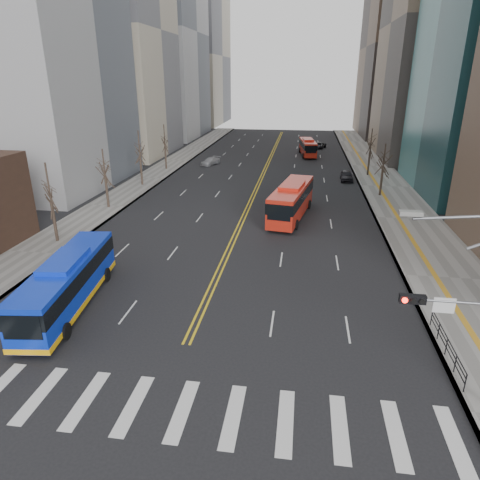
# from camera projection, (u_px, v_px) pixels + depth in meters

# --- Properties ---
(ground) EXTENTS (220.00, 220.00, 0.00)m
(ground) POSITION_uv_depth(u_px,v_px,m) (158.00, 408.00, 19.81)
(ground) COLOR black
(sidewalk_right) EXTENTS (7.00, 130.00, 0.15)m
(sidewalk_right) POSITION_uv_depth(u_px,v_px,m) (385.00, 187.00, 58.94)
(sidewalk_right) COLOR slate
(sidewalk_right) RESTS_ON ground
(sidewalk_left) EXTENTS (5.00, 130.00, 0.15)m
(sidewalk_left) POSITION_uv_depth(u_px,v_px,m) (149.00, 178.00, 63.57)
(sidewalk_left) COLOR slate
(sidewalk_left) RESTS_ON ground
(crosswalk) EXTENTS (26.70, 4.00, 0.01)m
(crosswalk) POSITION_uv_depth(u_px,v_px,m) (158.00, 407.00, 19.81)
(crosswalk) COLOR silver
(crosswalk) RESTS_ON ground
(centerline) EXTENTS (0.55, 100.00, 0.01)m
(centerline) POSITION_uv_depth(u_px,v_px,m) (265.00, 169.00, 70.58)
(centerline) COLOR gold
(centerline) RESTS_ON ground
(office_towers) EXTENTS (83.00, 134.00, 58.00)m
(office_towers) POSITION_uv_depth(u_px,v_px,m) (276.00, 17.00, 74.43)
(office_towers) COLOR gray
(office_towers) RESTS_ON ground
(signal_mast) EXTENTS (5.37, 0.37, 9.39)m
(signal_mast) POSITION_uv_depth(u_px,v_px,m) (479.00, 317.00, 18.03)
(signal_mast) COLOR slate
(signal_mast) RESTS_ON ground
(pedestrian_railing) EXTENTS (0.06, 6.06, 1.02)m
(pedestrian_railing) POSITION_uv_depth(u_px,v_px,m) (447.00, 344.00, 23.11)
(pedestrian_railing) COLOR black
(pedestrian_railing) RESTS_ON sidewalk_right
(street_trees) EXTENTS (35.20, 47.20, 7.60)m
(street_trees) POSITION_uv_depth(u_px,v_px,m) (191.00, 161.00, 50.93)
(street_trees) COLOR #31261E
(street_trees) RESTS_ON ground
(blue_bus) EXTENTS (3.97, 12.07, 3.46)m
(blue_bus) POSITION_uv_depth(u_px,v_px,m) (67.00, 282.00, 27.91)
(blue_bus) COLOR #0D2FCD
(blue_bus) RESTS_ON ground
(red_bus_near) EXTENTS (4.67, 12.05, 3.72)m
(red_bus_near) POSITION_uv_depth(u_px,v_px,m) (291.00, 199.00, 45.73)
(red_bus_near) COLOR red
(red_bus_near) RESTS_ON ground
(red_bus_far) EXTENTS (3.47, 10.11, 3.18)m
(red_bus_far) POSITION_uv_depth(u_px,v_px,m) (308.00, 146.00, 81.64)
(red_bus_far) COLOR red
(red_bus_far) RESTS_ON ground
(car_white) EXTENTS (2.39, 4.02, 1.25)m
(car_white) POSITION_uv_depth(u_px,v_px,m) (31.00, 313.00, 26.51)
(car_white) COLOR white
(car_white) RESTS_ON ground
(car_dark_mid) EXTENTS (1.79, 4.32, 1.46)m
(car_dark_mid) POSITION_uv_depth(u_px,v_px,m) (347.00, 176.00, 62.40)
(car_dark_mid) COLOR black
(car_dark_mid) RESTS_ON ground
(car_silver) EXTENTS (3.24, 4.63, 1.25)m
(car_silver) POSITION_uv_depth(u_px,v_px,m) (210.00, 161.00, 73.53)
(car_silver) COLOR #A2A2A7
(car_silver) RESTS_ON ground
(car_dark_far) EXTENTS (3.16, 4.54, 1.15)m
(car_dark_far) POSITION_uv_depth(u_px,v_px,m) (320.00, 146.00, 90.28)
(car_dark_far) COLOR black
(car_dark_far) RESTS_ON ground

